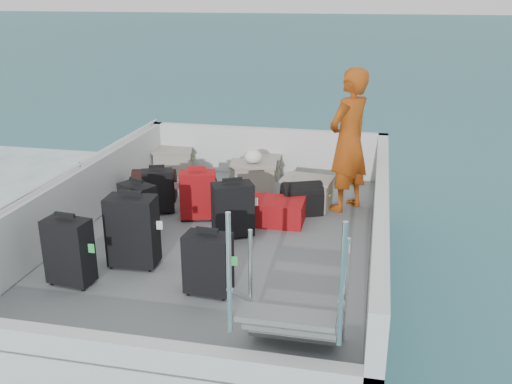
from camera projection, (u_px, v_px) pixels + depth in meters
ground at (225, 284)px, 6.75m from camera, size 160.00×160.00×0.00m
ferry_hull at (224, 261)px, 6.65m from camera, size 3.60×5.00×0.60m
deck at (224, 236)px, 6.54m from camera, size 3.30×4.70×0.02m
deck_fittings at (247, 218)px, 6.05m from camera, size 3.60×5.00×0.90m
suitcase_0 at (69, 252)px, 5.37m from camera, size 0.45×0.29×0.66m
suitcase_1 at (138, 210)px, 6.44m from camera, size 0.48×0.40×0.62m
suitcase_2 at (158, 192)px, 7.13m from camera, size 0.44×0.36×0.56m
suitcase_3 at (133, 232)px, 5.72m from camera, size 0.50×0.31×0.74m
suitcase_5 at (198, 196)px, 6.93m from camera, size 0.49×0.36×0.60m
suitcase_6 at (208, 264)px, 5.21m from camera, size 0.44×0.28×0.59m
suitcase_7 at (233, 210)px, 6.43m from camera, size 0.52×0.44×0.63m
suitcase_8 at (274, 211)px, 6.87m from camera, size 0.73×0.48×0.29m
duffel_0 at (155, 188)px, 7.63m from camera, size 0.62×0.43×0.32m
duffel_1 at (199, 194)px, 7.41m from camera, size 0.43×0.34×0.32m
duffel_2 at (302, 201)px, 7.14m from camera, size 0.57×0.47×0.32m
crate_0 at (173, 161)px, 8.79m from camera, size 0.64×0.52×0.34m
crate_1 at (262, 168)px, 8.51m from camera, size 0.53×0.39×0.31m
crate_2 at (253, 177)px, 7.99m from camera, size 0.65×0.50×0.36m
crate_3 at (307, 193)px, 7.37m from camera, size 0.64×0.48×0.36m
yellow_bag at (353, 176)px, 8.26m from camera, size 0.28×0.26×0.22m
white_bag at (253, 159)px, 7.90m from camera, size 0.24×0.24×0.18m
passenger at (349, 141)px, 7.06m from camera, size 0.73×0.79×1.80m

